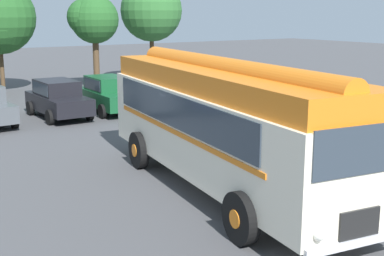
% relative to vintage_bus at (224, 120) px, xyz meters
% --- Properties ---
extents(ground_plane, '(120.00, 120.00, 0.00)m').
position_rel_vintage_bus_xyz_m(ground_plane, '(0.08, 0.16, -1.89)').
color(ground_plane, '#474749').
extents(vintage_bus, '(3.84, 10.34, 3.49)m').
position_rel_vintage_bus_xyz_m(vintage_bus, '(0.00, 0.00, 0.00)').
color(vintage_bus, silver).
rests_on(vintage_bus, ground).
extents(car_mid_left, '(2.00, 4.22, 1.66)m').
position_rel_vintage_bus_xyz_m(car_mid_left, '(-0.21, 11.99, -1.05)').
color(car_mid_left, black).
rests_on(car_mid_left, ground).
extents(car_mid_right, '(2.05, 4.24, 1.66)m').
position_rel_vintage_bus_xyz_m(car_mid_right, '(2.23, 12.03, -1.05)').
color(car_mid_right, '#144C28').
rests_on(car_mid_right, ground).
extents(tree_right_of_centre, '(3.02, 2.85, 5.60)m').
position_rel_vintage_bus_xyz_m(tree_right_of_centre, '(4.66, 19.43, 2.29)').
color(tree_right_of_centre, '#4C3823').
rests_on(tree_right_of_centre, ground).
extents(tree_far_right, '(4.01, 4.01, 6.70)m').
position_rel_vintage_bus_xyz_m(tree_far_right, '(9.22, 20.39, 2.82)').
color(tree_far_right, '#4C3823').
rests_on(tree_far_right, ground).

